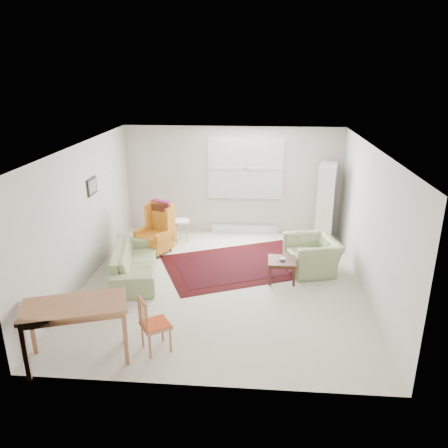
# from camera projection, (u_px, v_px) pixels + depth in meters

# --- Properties ---
(room) EXTENTS (5.04, 5.54, 2.51)m
(room) POSITION_uv_depth(u_px,v_px,m) (225.00, 215.00, 7.77)
(room) COLOR beige
(room) RESTS_ON ground
(rug) EXTENTS (3.43, 2.88, 0.03)m
(rug) POSITION_uv_depth(u_px,v_px,m) (241.00, 264.00, 8.74)
(rug) COLOR black
(rug) RESTS_ON ground
(sofa) EXTENTS (1.15, 2.08, 0.79)m
(sofa) POSITION_uv_depth(u_px,v_px,m) (135.00, 256.00, 8.18)
(sofa) COLOR #869764
(sofa) RESTS_ON ground
(armchair) EXTENTS (1.10, 1.20, 0.78)m
(armchair) POSITION_uv_depth(u_px,v_px,m) (312.00, 252.00, 8.38)
(armchair) COLOR #869764
(armchair) RESTS_ON ground
(wingback_chair) EXTENTS (0.86, 0.87, 1.09)m
(wingback_chair) POSITION_uv_depth(u_px,v_px,m) (154.00, 229.00, 9.15)
(wingback_chair) COLOR orange
(wingback_chair) RESTS_ON ground
(coffee_table) EXTENTS (0.51, 0.51, 0.41)m
(coffee_table) POSITION_uv_depth(u_px,v_px,m) (282.00, 270.00, 8.05)
(coffee_table) COLOR #411E14
(coffee_table) RESTS_ON ground
(stool) EXTENTS (0.46, 0.46, 0.52)m
(stool) POSITION_uv_depth(u_px,v_px,m) (181.00, 231.00, 9.82)
(stool) COLOR white
(stool) RESTS_ON ground
(cabinet) EXTENTS (0.51, 0.77, 1.78)m
(cabinet) POSITION_uv_depth(u_px,v_px,m) (326.00, 204.00, 9.66)
(cabinet) COLOR white
(cabinet) RESTS_ON ground
(desk) EXTENTS (1.47, 1.06, 0.84)m
(desk) POSITION_uv_depth(u_px,v_px,m) (78.00, 332.00, 5.78)
(desk) COLOR #A16741
(desk) RESTS_ON ground
(desk_chair) EXTENTS (0.51, 0.51, 0.84)m
(desk_chair) POSITION_uv_depth(u_px,v_px,m) (155.00, 323.00, 5.98)
(desk_chair) COLOR #A16741
(desk_chair) RESTS_ON ground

